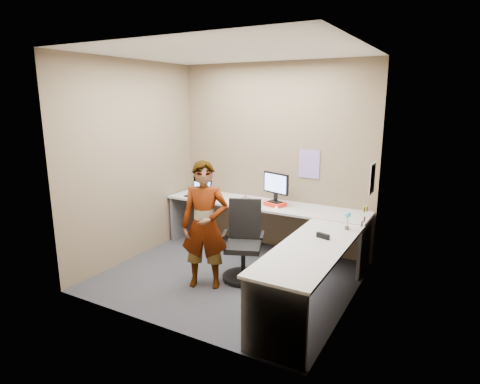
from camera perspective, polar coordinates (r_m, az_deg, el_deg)
The scene contains 21 objects.
ground at distance 5.17m, azimuth -1.61°, elevation -11.94°, with size 3.00×3.00×0.00m, color #27272D.
wall_back at distance 5.89m, azimuth 4.81°, elevation 4.91°, with size 3.00×3.00×0.00m, color brown.
wall_right at distance 4.20m, azimuth 16.14°, elevation 1.05°, with size 2.70×2.70×0.00m, color brown.
wall_left at distance 5.66m, azimuth -14.88°, elevation 4.17°, with size 2.70×2.70×0.00m, color brown.
ceiling at distance 4.71m, azimuth -1.83°, elevation 19.34°, with size 3.00×3.00×0.00m, color white.
desk at distance 5.08m, azimuth 4.85°, elevation -5.29°, with size 2.98×2.58×0.73m.
paper_ream at distance 5.61m, azimuth 5.00°, elevation -1.72°, with size 0.27×0.20×0.05m, color red.
monitor at distance 5.56m, azimuth 5.12°, elevation 1.01°, with size 0.42×0.19×0.41m.
laptop at distance 6.19m, azimuth -5.78°, elevation 0.02°, with size 0.34×0.29×0.24m.
trackball_mouse at distance 5.90m, azimuth 0.82°, elevation -0.92°, with size 0.12×0.08×0.07m.
origami at distance 5.41m, azimuth 5.19°, elevation -2.24°, with size 0.10×0.10×0.06m, color white.
stapler at distance 4.41m, azimuth 11.72°, elevation -6.13°, with size 0.15×0.04×0.06m, color black.
flower at distance 4.72m, azimuth 15.05°, elevation -3.53°, with size 0.07×0.07×0.22m.
calendar_purple at distance 5.69m, azimuth 9.81°, elevation 3.95°, with size 0.30×0.01×0.40m, color #846BB7.
calendar_white at distance 5.09m, azimuth 18.31°, elevation 1.81°, with size 0.01×0.28×0.38m, color white.
sticky_note_a at distance 4.82m, azimuth 17.24°, elevation -2.40°, with size 0.01×0.07×0.07m, color #F2E059.
sticky_note_b at distance 4.90m, azimuth 17.26°, elevation -3.72°, with size 0.01×0.07×0.07m, color pink.
sticky_note_c at distance 4.79m, azimuth 16.94°, elevation -4.32°, with size 0.01×0.07×0.07m, color pink.
sticky_note_d at distance 4.97m, azimuth 17.59°, elevation -2.31°, with size 0.01×0.07×0.07m, color #F2E059.
office_chair at distance 5.00m, azimuth 0.53°, elevation -7.92°, with size 0.56×0.56×0.97m.
person at distance 4.70m, azimuth -5.05°, elevation -4.73°, with size 0.55×0.36×1.51m, color #999399.
Camera 1 is at (2.41, -4.01, 2.20)m, focal length 30.00 mm.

